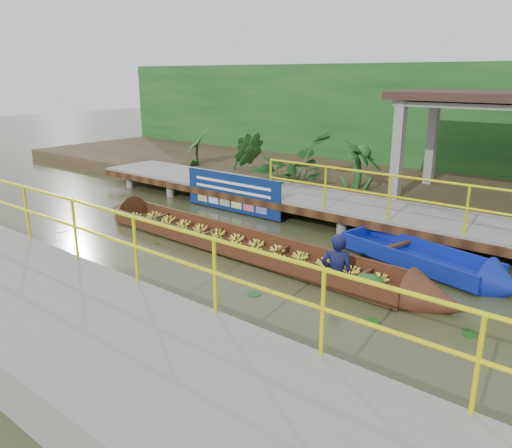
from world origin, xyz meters
The scene contains 10 objects.
ground centered at (0.00, 0.00, 0.00)m, with size 80.00×80.00×0.00m, color #31361B.
land_strip centered at (0.00, 7.50, 0.23)m, with size 30.00×8.00×0.45m, color #332719.
far_dock centered at (0.02, 3.43, 0.48)m, with size 16.00×2.06×1.66m.
near_dock centered at (1.00, -4.20, 0.30)m, with size 18.00×2.40×1.73m.
pavilion centered at (3.00, 6.30, 2.82)m, with size 4.40×3.00×3.00m.
foliage_backdrop centered at (0.00, 10.00, 2.00)m, with size 30.00×0.80×4.00m, color #154117.
vendor_boat centered at (0.25, 0.28, 0.22)m, with size 9.48×1.24×2.02m.
moored_blue_boat centered at (4.02, 1.64, 0.16)m, with size 3.76×1.75×0.87m.
blue_banner centered at (-2.25, 2.48, 0.56)m, with size 3.26×0.04×1.02m.
tropical_plants centered at (-0.35, 5.30, 1.26)m, with size 14.30×1.30×1.63m.
Camera 1 is at (6.51, -7.28, 3.62)m, focal length 35.00 mm.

